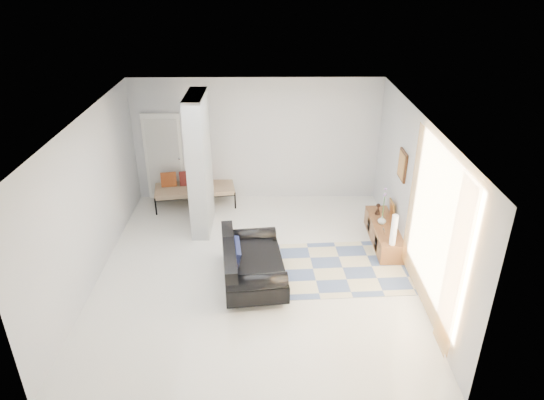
{
  "coord_description": "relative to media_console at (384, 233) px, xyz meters",
  "views": [
    {
      "loc": [
        0.24,
        -7.3,
        5.04
      ],
      "look_at": [
        0.32,
        0.6,
        1.1
      ],
      "focal_mm": 32.0,
      "sensor_mm": 36.0,
      "label": 1
    }
  ],
  "objects": [
    {
      "name": "loveseat",
      "position": [
        -2.6,
        -1.26,
        0.14
      ],
      "size": [
        1.2,
        1.82,
        0.76
      ],
      "rotation": [
        0.0,
        0.0,
        0.12
      ],
      "color": "silver",
      "rests_on": "floor"
    },
    {
      "name": "ceiling",
      "position": [
        -2.52,
        -0.9,
        2.59
      ],
      "size": [
        6.0,
        6.0,
        0.0
      ],
      "primitive_type": "plane",
      "rotation": [
        3.14,
        0.0,
        0.0
      ],
      "color": "white",
      "rests_on": "wall_back"
    },
    {
      "name": "vase",
      "position": [
        -0.05,
        0.04,
        0.28
      ],
      "size": [
        0.18,
        0.18,
        0.17
      ],
      "primitive_type": "imported",
      "rotation": [
        0.0,
        0.0,
        0.14
      ],
      "color": "silver",
      "rests_on": "media_console"
    },
    {
      "name": "wall_front",
      "position": [
        -2.52,
        -3.9,
        1.19
      ],
      "size": [
        6.0,
        0.0,
        6.0
      ],
      "primitive_type": "plane",
      "rotation": [
        -1.57,
        0.0,
        0.0
      ],
      "color": "silver",
      "rests_on": "ground"
    },
    {
      "name": "wall_art",
      "position": [
        0.2,
        -0.0,
        1.44
      ],
      "size": [
        0.04,
        0.45,
        0.55
      ],
      "primitive_type": "cube",
      "color": "#391F0F",
      "rests_on": "wall_right"
    },
    {
      "name": "wall_right",
      "position": [
        0.23,
        -0.9,
        1.19
      ],
      "size": [
        0.0,
        6.0,
        6.0
      ],
      "primitive_type": "plane",
      "rotation": [
        1.57,
        0.0,
        -1.57
      ],
      "color": "silver",
      "rests_on": "ground"
    },
    {
      "name": "area_rug",
      "position": [
        -0.92,
        -0.89,
        -0.2
      ],
      "size": [
        2.72,
        1.89,
        0.01
      ],
      "primitive_type": "cube",
      "rotation": [
        0.0,
        0.0,
        0.06
      ],
      "color": "beige",
      "rests_on": "floor"
    },
    {
      "name": "curtain",
      "position": [
        0.15,
        -2.05,
        1.24
      ],
      "size": [
        0.0,
        2.55,
        2.55
      ],
      "primitive_type": "plane",
      "rotation": [
        1.57,
        0.0,
        1.57
      ],
      "color": "#FFAE43",
      "rests_on": "wall_right"
    },
    {
      "name": "floor",
      "position": [
        -2.52,
        -0.9,
        -0.21
      ],
      "size": [
        6.0,
        6.0,
        0.0
      ],
      "primitive_type": "plane",
      "color": "white",
      "rests_on": "ground"
    },
    {
      "name": "hallway_door",
      "position": [
        -4.62,
        2.06,
        0.81
      ],
      "size": [
        0.85,
        0.06,
        2.04
      ],
      "primitive_type": "cube",
      "color": "white",
      "rests_on": "floor"
    },
    {
      "name": "partition_column",
      "position": [
        -3.62,
        0.7,
        1.19
      ],
      "size": [
        0.35,
        1.2,
        2.8
      ],
      "primitive_type": "cube",
      "color": "#9FA4A6",
      "rests_on": "floor"
    },
    {
      "name": "wall_left",
      "position": [
        -5.27,
        -0.9,
        1.19
      ],
      "size": [
        0.0,
        6.0,
        6.0
      ],
      "primitive_type": "plane",
      "rotation": [
        1.57,
        0.0,
        1.57
      ],
      "color": "silver",
      "rests_on": "ground"
    },
    {
      "name": "daybed",
      "position": [
        -3.95,
        1.72,
        0.21
      ],
      "size": [
        1.87,
        1.03,
        0.77
      ],
      "rotation": [
        0.0,
        0.0,
        0.16
      ],
      "color": "black",
      "rests_on": "floor"
    },
    {
      "name": "cylinder_lamp",
      "position": [
        -0.02,
        -0.71,
        0.49
      ],
      "size": [
        0.11,
        0.11,
        0.59
      ],
      "primitive_type": "cylinder",
      "color": "silver",
      "rests_on": "media_console"
    },
    {
      "name": "bronze_figurine",
      "position": [
        -0.05,
        0.44,
        0.31
      ],
      "size": [
        0.12,
        0.12,
        0.23
      ],
      "primitive_type": null,
      "rotation": [
        0.0,
        0.0,
        0.07
      ],
      "color": "#311E16",
      "rests_on": "media_console"
    },
    {
      "name": "media_console",
      "position": [
        0.0,
        0.0,
        0.0
      ],
      "size": [
        0.45,
        1.64,
        0.8
      ],
      "color": "brown",
      "rests_on": "floor"
    },
    {
      "name": "wall_back",
      "position": [
        -2.52,
        2.1,
        1.19
      ],
      "size": [
        6.0,
        0.0,
        6.0
      ],
      "primitive_type": "plane",
      "rotation": [
        1.57,
        0.0,
        0.0
      ],
      "color": "silver",
      "rests_on": "ground"
    }
  ]
}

